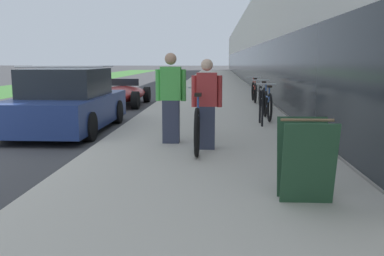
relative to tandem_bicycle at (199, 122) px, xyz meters
The scene contains 13 objects.
sidewalk_slab 19.89m from the tandem_bicycle, 89.55° to the left, with size 4.10×70.00×0.13m.
storefront_facade 28.87m from the tandem_bicycle, 75.45° to the left, with size 10.01×70.00×5.05m.
lawn_strip 26.24m from the tandem_bicycle, 114.43° to the left, with size 4.23×70.00×0.03m.
tandem_bicycle is the anchor object (origin of this frame).
person_rider 0.52m from the tandem_bicycle, 69.00° to the right, with size 0.52×0.20×1.53m.
person_bystander 0.69m from the tandem_bicycle, 163.90° to the left, with size 0.56×0.22×1.64m.
bike_rack_hoop 2.81m from the tandem_bicycle, 61.19° to the left, with size 0.05×0.60×0.84m.
cruiser_bike_nearest 3.75m from the tandem_bicycle, 64.70° to the left, with size 0.52×1.67×0.89m.
cruiser_bike_middle 5.88m from the tandem_bicycle, 73.16° to the left, with size 0.52×1.80×0.89m.
cruiser_bike_farthest 8.15m from the tandem_bicycle, 78.25° to the left, with size 0.52×1.68×0.88m.
sandwich_board_sign 3.27m from the tandem_bicycle, 67.20° to the right, with size 0.56×0.56×0.90m.
parked_sedan_curbside 3.78m from the tandem_bicycle, 146.29° to the left, with size 1.96×4.11×1.51m.
vintage_roadster_curbside 8.35m from the tandem_bicycle, 112.29° to the left, with size 1.74×4.12×0.94m.
Camera 1 is at (5.41, -6.46, 1.65)m, focal length 40.00 mm.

